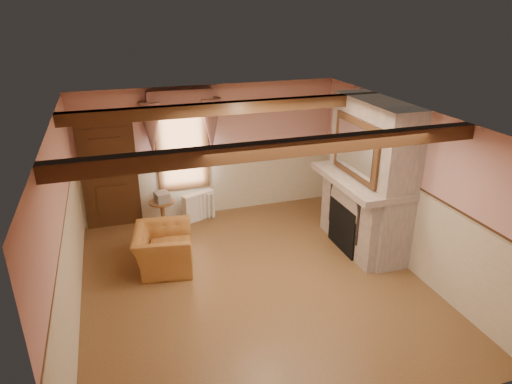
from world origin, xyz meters
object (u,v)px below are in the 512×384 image
object	(u,v)px
bowl	(360,173)
oil_lamp	(345,158)
radiator	(199,206)
mantel_clock	(342,159)
side_table	(163,213)
armchair	(163,249)

from	to	relation	value
bowl	oil_lamp	size ratio (longest dim) A/B	1.32
bowl	oil_lamp	bearing A→B (deg)	90.00
radiator	mantel_clock	world-z (taller)	mantel_clock
side_table	oil_lamp	size ratio (longest dim) A/B	1.96
bowl	mantel_clock	size ratio (longest dim) A/B	1.54
armchair	mantel_clock	world-z (taller)	mantel_clock
side_table	oil_lamp	bearing A→B (deg)	-21.88
armchair	mantel_clock	size ratio (longest dim) A/B	4.62
armchair	radiator	bearing A→B (deg)	-19.70
radiator	bowl	size ratio (longest dim) A/B	1.89
oil_lamp	radiator	bearing A→B (deg)	151.32
radiator	mantel_clock	distance (m)	3.19
side_table	armchair	bearing A→B (deg)	-96.52
bowl	oil_lamp	world-z (taller)	oil_lamp
mantel_clock	bowl	bearing A→B (deg)	-90.00
bowl	mantel_clock	xyz separation A→B (m)	(0.00, 0.67, 0.05)
side_table	bowl	xyz separation A→B (m)	(3.39, -1.94, 1.19)
oil_lamp	bowl	bearing A→B (deg)	-90.00
mantel_clock	side_table	bearing A→B (deg)	159.45
mantel_clock	oil_lamp	bearing A→B (deg)	-90.00
armchair	oil_lamp	xyz separation A→B (m)	(3.58, 0.28, 1.20)
armchair	bowl	bearing A→B (deg)	-85.14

